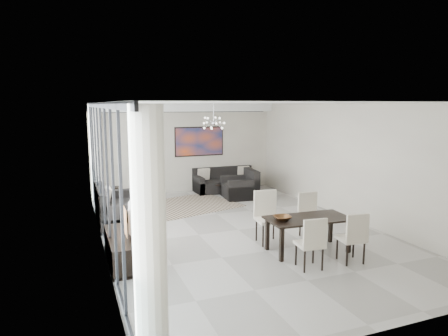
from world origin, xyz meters
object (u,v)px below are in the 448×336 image
tv_console (121,249)px  television (128,217)px  coffee_table (226,187)px  dining_table (308,222)px  sofa_main (226,183)px

tv_console → television: television is taller
coffee_table → tv_console: (-3.93, -4.78, 0.06)m
coffee_table → dining_table: (-0.43, -5.53, 0.40)m
television → dining_table: bearing=-94.7°
coffee_table → sofa_main: (0.11, 0.27, 0.07)m
television → dining_table: size_ratio=0.67×
coffee_table → tv_console: 6.19m
tv_console → dining_table: (3.50, -0.75, 0.34)m
tv_console → dining_table: dining_table is taller
tv_console → sofa_main: bearing=51.3°
tv_console → television: bearing=6.6°
coffee_table → television: (-3.77, -4.76, 0.64)m
coffee_table → television: bearing=-128.4°
tv_console → television: size_ratio=1.45×
tv_console → television: 0.60m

